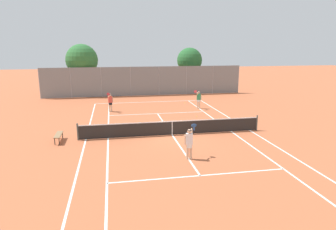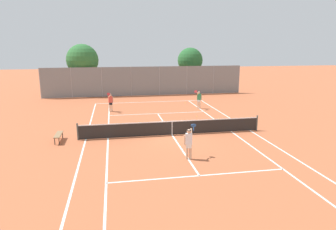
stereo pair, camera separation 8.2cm
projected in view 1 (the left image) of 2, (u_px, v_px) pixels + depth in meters
The scene contains 13 objects.
ground_plane at pixel (172, 135), 19.64m from camera, with size 120.00×120.00×0.00m, color #B25B38.
court_line_markings at pixel (172, 135), 19.64m from camera, with size 11.10×23.90×0.01m.
tennis_net at pixel (172, 127), 19.52m from camera, with size 12.00×0.10×1.07m.
player_near_side at pixel (189, 142), 15.30m from camera, with size 0.77×0.71×1.77m.
player_far_left at pixel (110, 101), 26.32m from camera, with size 0.54×0.83×1.77m.
player_far_right at pixel (199, 99), 27.62m from camera, with size 0.84×0.69×1.77m.
loose_tennis_ball_0 at pixel (218, 118), 23.91m from camera, with size 0.07×0.07×0.07m, color #D1DB33.
loose_tennis_ball_1 at pixel (185, 103), 30.33m from camera, with size 0.07×0.07×0.07m, color #D1DB33.
loose_tennis_ball_2 at pixel (197, 116), 24.59m from camera, with size 0.07×0.07×0.07m, color #D1DB33.
courtside_bench at pixel (58, 135), 18.21m from camera, with size 0.36×1.50×0.47m.
back_fence at pixel (145, 81), 34.60m from camera, with size 23.12×0.08×3.37m.
tree_behind_left at pixel (81, 61), 34.66m from camera, with size 3.67×3.67×5.90m.
tree_behind_right at pixel (190, 61), 38.08m from camera, with size 3.18×3.18×5.45m.
Camera 1 is at (-3.73, -18.45, 5.75)m, focal length 32.00 mm.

